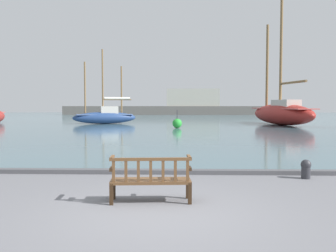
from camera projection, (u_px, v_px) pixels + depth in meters
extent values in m
plane|color=slate|center=(156.00, 213.00, 6.70)|extent=(160.00, 160.00, 0.00)
cube|color=#476670|center=(176.00, 119.00, 50.61)|extent=(100.00, 80.00, 0.08)
cube|color=#4C4C50|center=(164.00, 172.00, 10.54)|extent=(40.00, 0.30, 0.12)
cube|color=#322113|center=(114.00, 189.00, 7.70)|extent=(0.07, 0.07, 0.42)
cube|color=#322113|center=(188.00, 188.00, 7.76)|extent=(0.07, 0.07, 0.42)
cube|color=#322113|center=(111.00, 194.00, 7.25)|extent=(0.07, 0.07, 0.42)
cube|color=#322113|center=(190.00, 194.00, 7.31)|extent=(0.07, 0.07, 0.42)
cube|color=brown|center=(151.00, 181.00, 7.49)|extent=(1.63, 0.63, 0.06)
cube|color=brown|center=(151.00, 159.00, 7.25)|extent=(1.60, 0.16, 0.06)
cube|color=brown|center=(113.00, 172.00, 7.23)|extent=(0.06, 0.04, 0.41)
cube|color=brown|center=(126.00, 171.00, 7.24)|extent=(0.06, 0.04, 0.41)
cube|color=brown|center=(138.00, 171.00, 7.25)|extent=(0.06, 0.04, 0.41)
cube|color=brown|center=(151.00, 171.00, 7.26)|extent=(0.06, 0.04, 0.41)
cube|color=brown|center=(163.00, 171.00, 7.27)|extent=(0.06, 0.04, 0.41)
cube|color=brown|center=(175.00, 171.00, 7.28)|extent=(0.06, 0.04, 0.41)
cube|color=brown|center=(188.00, 171.00, 7.29)|extent=(0.06, 0.04, 0.41)
cube|color=#322113|center=(112.00, 169.00, 7.36)|extent=(0.08, 0.30, 0.06)
cube|color=brown|center=(112.00, 157.00, 7.44)|extent=(0.09, 0.47, 0.04)
cube|color=#322113|center=(190.00, 168.00, 7.42)|extent=(0.08, 0.30, 0.06)
cube|color=brown|center=(189.00, 157.00, 7.50)|extent=(0.09, 0.47, 0.04)
ellipsoid|color=navy|center=(105.00, 118.00, 36.62)|extent=(6.32, 3.44, 1.16)
cube|color=#516B9E|center=(105.00, 115.00, 36.60)|extent=(5.49, 2.84, 0.08)
cube|color=beige|center=(109.00, 110.00, 36.72)|extent=(1.86, 1.33, 0.78)
cylinder|color=brown|center=(103.00, 82.00, 36.37)|extent=(0.15, 0.15, 6.31)
cylinder|color=brown|center=(117.00, 100.00, 36.89)|extent=(2.71, 1.04, 0.12)
cylinder|color=silver|center=(117.00, 98.00, 36.89)|extent=(2.48, 1.06, 0.24)
cylinder|color=brown|center=(85.00, 88.00, 35.91)|extent=(0.15, 0.15, 5.03)
cylinder|color=brown|center=(122.00, 90.00, 36.97)|extent=(0.15, 0.15, 4.72)
ellipsoid|color=maroon|center=(281.00, 114.00, 34.57)|extent=(4.64, 11.00, 1.95)
cube|color=#C6514C|center=(281.00, 109.00, 34.54)|extent=(3.75, 9.62, 0.08)
cube|color=beige|center=(286.00, 104.00, 33.73)|extent=(1.99, 3.31, 0.76)
cylinder|color=brown|center=(281.00, 44.00, 34.46)|extent=(0.26, 0.26, 11.89)
cylinder|color=brown|center=(293.00, 82.00, 32.46)|extent=(1.09, 4.45, 0.20)
cylinder|color=brown|center=(267.00, 67.00, 37.46)|extent=(0.26, 0.26, 8.28)
cylinder|color=#2D2D33|center=(306.00, 172.00, 9.86)|extent=(0.24, 0.24, 0.37)
sphere|color=#2D2D33|center=(306.00, 165.00, 9.85)|extent=(0.27, 0.27, 0.27)
sphere|color=green|center=(177.00, 123.00, 29.79)|extent=(0.75, 0.75, 0.75)
cylinder|color=#2D2D33|center=(177.00, 114.00, 29.75)|extent=(0.06, 0.06, 0.70)
cube|color=#66605B|center=(177.00, 111.00, 69.30)|extent=(42.19, 2.40, 1.68)
cube|color=#B7B2A3|center=(193.00, 97.00, 69.08)|extent=(9.66, 2.00, 3.21)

